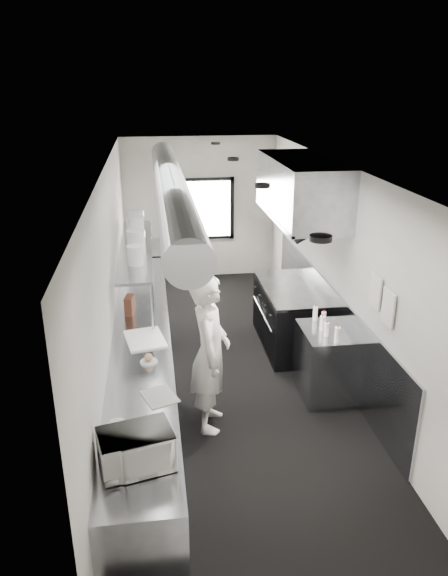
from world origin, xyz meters
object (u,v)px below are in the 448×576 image
object	(u,v)px
line_cook	(210,353)
deli_tub_b	(118,426)
small_plate	(149,362)
squeeze_bottle_a	(337,335)
microwave	(136,449)
plate_stack_b	(136,242)
deli_tub_a	(118,431)
squeeze_bottle_c	(322,323)
prep_counter	(143,367)
bottle_station	(326,363)
exhaust_hood	(301,189)
plate_stack_c	(136,229)
cutting_board	(145,339)
squeeze_bottle_b	(326,329)
squeeze_bottle_d	(324,318)
plate_stack_a	(135,255)
far_work_table	(144,270)
squeeze_bottle_e	(315,313)
range	(290,317)
pass_shelf	(137,249)
plate_stack_d	(136,222)
knife_block	(130,305)

from	to	relation	value
line_cook	deli_tub_b	size ratio (longest dim) A/B	14.07
small_plate	squeeze_bottle_a	world-z (taller)	squeeze_bottle_a
microwave	plate_stack_b	world-z (taller)	plate_stack_b
deli_tub_b	plate_stack_b	world-z (taller)	plate_stack_b
deli_tub_a	squeeze_bottle_c	world-z (taller)	squeeze_bottle_c
prep_counter	bottle_station	distance (m)	2.31
prep_counter	bottle_station	xyz separation A→B (m)	(2.30, -0.20, 0.00)
exhaust_hood	prep_counter	bearing A→B (deg)	-151.89
plate_stack_c	deli_tub_a	bearing A→B (deg)	-92.13
microwave	cutting_board	xyz separation A→B (m)	(0.06, 2.26, -0.15)
squeeze_bottle_a	squeeze_bottle_b	size ratio (longest dim) A/B	1.11
squeeze_bottle_d	plate_stack_a	bearing A→B (deg)	162.83
line_cook	deli_tub_b	distance (m)	1.59
cutting_board	plate_stack_c	distance (m)	2.10
plate_stack_c	far_work_table	bearing A→B (deg)	88.61
small_plate	squeeze_bottle_d	distance (m)	2.30
small_plate	plate_stack_b	world-z (taller)	plate_stack_b
small_plate	squeeze_bottle_d	size ratio (longest dim) A/B	1.11
far_work_table	squeeze_bottle_d	distance (m)	4.40
far_work_table	squeeze_bottle_d	world-z (taller)	squeeze_bottle_d
exhaust_hood	squeeze_bottle_d	bearing A→B (deg)	-88.33
plate_stack_c	plate_stack_b	bearing A→B (deg)	-88.53
plate_stack_a	squeeze_bottle_c	distance (m)	2.52
exhaust_hood	squeeze_bottle_d	size ratio (longest dim) A/B	12.74
bottle_station	squeeze_bottle_c	size ratio (longest dim) A/B	4.79
deli_tub_a	squeeze_bottle_e	bearing A→B (deg)	41.40
line_cook	deli_tub_b	bearing A→B (deg)	151.89
microwave	cutting_board	world-z (taller)	microwave
bottle_station	plate_stack_a	bearing A→B (deg)	159.04
range	plate_stack_c	world-z (taller)	plate_stack_c
plate_stack_b	squeeze_bottle_a	distance (m)	2.96
bottle_station	pass_shelf	bearing A→B (deg)	144.01
squeeze_bottle_a	range	bearing A→B (deg)	93.37
line_cook	plate_stack_b	bearing A→B (deg)	32.83
bottle_station	small_plate	size ratio (longest dim) A/B	4.69
range	plate_stack_a	xyz separation A→B (m)	(-2.23, -0.50, 1.22)
microwave	squeeze_bottle_e	bearing A→B (deg)	34.95
pass_shelf	cutting_board	size ratio (longest dim) A/B	5.22
pass_shelf	microwave	distance (m)	3.93
far_work_table	microwave	distance (m)	6.13
bottle_station	deli_tub_b	size ratio (longest dim) A/B	6.77
range	pass_shelf	bearing A→B (deg)	172.33
plate_stack_d	squeeze_bottle_c	world-z (taller)	plate_stack_d
knife_block	squeeze_bottle_d	distance (m)	2.52
far_work_table	line_cook	size ratio (longest dim) A/B	0.64
far_work_table	deli_tub_b	distance (m)	5.64
range	squeeze_bottle_d	distance (m)	1.33
squeeze_bottle_a	deli_tub_b	bearing A→B (deg)	-150.72
plate_stack_b	squeeze_bottle_a	xyz separation A→B (m)	(2.32, -1.69, -0.74)
plate_stack_c	squeeze_bottle_d	xyz separation A→B (m)	(2.33, -1.81, -0.76)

